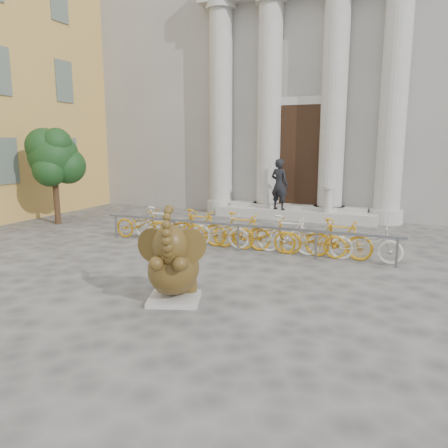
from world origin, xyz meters
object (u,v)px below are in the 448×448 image
at_px(elephant_statue, 173,267).
at_px(tree, 54,158).
at_px(bike_rack, 241,231).
at_px(pedestrian, 279,184).

distance_m(elephant_statue, tree, 9.25).
xyz_separation_m(bike_rack, pedestrian, (-0.38, 4.88, 0.80)).
relative_size(elephant_statue, bike_rack, 0.22).
xyz_separation_m(elephant_statue, bike_rack, (-0.30, 4.18, -0.16)).
bearing_deg(elephant_statue, bike_rack, 73.45).
distance_m(bike_rack, pedestrian, 4.96).
distance_m(elephant_statue, pedestrian, 9.11).
height_order(elephant_statue, tree, tree).
distance_m(tree, pedestrian, 8.01).
bearing_deg(tree, bike_rack, -7.03).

